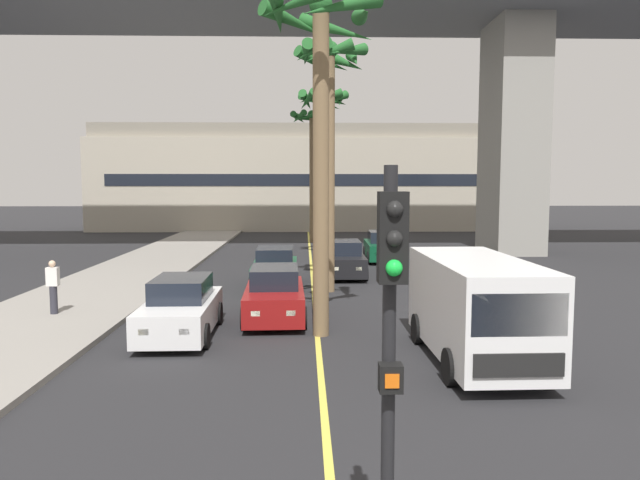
% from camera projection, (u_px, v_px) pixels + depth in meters
% --- Properties ---
extents(sidewalk_left, '(4.80, 80.00, 0.15)m').
position_uv_depth(sidewalk_left, '(2.00, 341.00, 14.82)').
color(sidewalk_left, gray).
rests_on(sidewalk_left, ground).
extents(lane_stripe_center, '(0.14, 56.00, 0.01)m').
position_uv_depth(lane_stripe_center, '(313.00, 287.00, 23.00)').
color(lane_stripe_center, '#DBCC4C').
rests_on(lane_stripe_center, ground).
extents(bridge_overpass, '(79.78, 8.00, 17.57)m').
position_uv_depth(bridge_overpass, '(328.00, 7.00, 33.20)').
color(bridge_overpass, slate).
rests_on(bridge_overpass, ground).
extents(pier_building_backdrop, '(37.69, 8.04, 9.17)m').
position_uv_depth(pier_building_backdrop, '(308.00, 179.00, 53.11)').
color(pier_building_backdrop, '#BCB29E').
rests_on(pier_building_backdrop, ground).
extents(car_queue_front, '(1.88, 4.13, 1.56)m').
position_uv_depth(car_queue_front, '(181.00, 309.00, 15.60)').
color(car_queue_front, white).
rests_on(car_queue_front, ground).
extents(car_queue_second, '(1.93, 4.15, 1.56)m').
position_uv_depth(car_queue_second, '(275.00, 295.00, 17.55)').
color(car_queue_second, maroon).
rests_on(car_queue_second, ground).
extents(car_queue_third, '(1.93, 4.15, 1.56)m').
position_uv_depth(car_queue_third, '(382.00, 247.00, 30.96)').
color(car_queue_third, '#0C4728').
rests_on(car_queue_third, ground).
extents(car_queue_fourth, '(1.86, 4.11, 1.56)m').
position_uv_depth(car_queue_fourth, '(344.00, 260.00, 25.73)').
color(car_queue_fourth, black).
rests_on(car_queue_fourth, ground).
extents(car_queue_fifth, '(1.88, 4.12, 1.56)m').
position_uv_depth(car_queue_fifth, '(275.00, 269.00, 22.96)').
color(car_queue_fifth, '#0C4728').
rests_on(car_queue_fifth, ground).
extents(delivery_van, '(2.23, 5.28, 2.36)m').
position_uv_depth(delivery_van, '(476.00, 306.00, 13.26)').
color(delivery_van, white).
rests_on(delivery_van, ground).
extents(traffic_light_median_near, '(0.24, 0.37, 4.20)m').
position_uv_depth(traffic_light_median_near, '(390.00, 340.00, 5.00)').
color(traffic_light_median_near, black).
rests_on(traffic_light_median_near, ground).
extents(palm_tree_near_median, '(3.07, 3.11, 9.08)m').
position_uv_depth(palm_tree_near_median, '(312.00, 134.00, 40.17)').
color(palm_tree_near_median, brown).
rests_on(palm_tree_near_median, ground).
extents(palm_tree_mid_median, '(3.22, 3.39, 8.89)m').
position_uv_depth(palm_tree_mid_median, '(320.00, 74.00, 15.05)').
color(palm_tree_mid_median, brown).
rests_on(palm_tree_mid_median, ground).
extents(palm_tree_far_median, '(2.75, 2.78, 8.94)m').
position_uv_depth(palm_tree_far_median, '(322.00, 117.00, 30.22)').
color(palm_tree_far_median, brown).
rests_on(palm_tree_far_median, ground).
extents(palm_tree_farthest_median, '(2.82, 2.83, 9.22)m').
position_uv_depth(palm_tree_farthest_median, '(330.00, 89.00, 21.39)').
color(palm_tree_farthest_median, brown).
rests_on(palm_tree_farthest_median, ground).
extents(pedestrian_mid_block, '(0.34, 0.22, 1.62)m').
position_uv_depth(pedestrian_mid_block, '(53.00, 286.00, 17.56)').
color(pedestrian_mid_block, '#2D2D38').
rests_on(pedestrian_mid_block, sidewalk_left).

